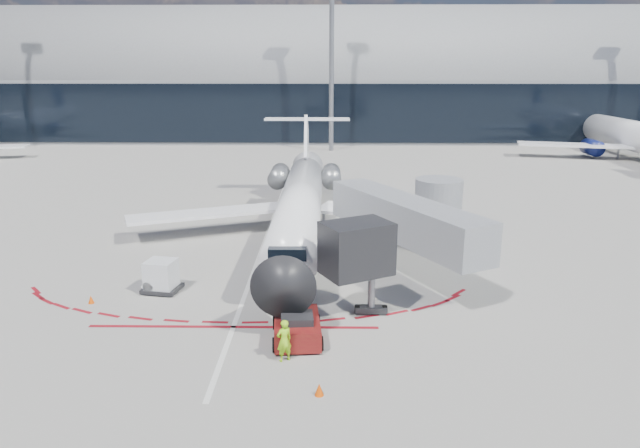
{
  "coord_description": "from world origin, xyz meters",
  "views": [
    {
      "loc": [
        4.53,
        -36.56,
        12.15
      ],
      "look_at": [
        4.05,
        -2.33,
        2.62
      ],
      "focal_mm": 32.0,
      "sensor_mm": 36.0,
      "label": 1
    }
  ],
  "objects_px": {
    "pushback_tug": "(297,327)",
    "ramp_worker": "(284,341)",
    "regional_jet": "(301,201)",
    "uld_container": "(161,276)"
  },
  "relations": [
    {
      "from": "ramp_worker",
      "to": "regional_jet",
      "type": "bearing_deg",
      "value": -120.6
    },
    {
      "from": "regional_jet",
      "to": "ramp_worker",
      "type": "xyz_separation_m",
      "value": [
        0.15,
        -18.52,
        -1.71
      ]
    },
    {
      "from": "pushback_tug",
      "to": "ramp_worker",
      "type": "xyz_separation_m",
      "value": [
        -0.44,
        -1.98,
        0.34
      ]
    },
    {
      "from": "pushback_tug",
      "to": "ramp_worker",
      "type": "height_order",
      "value": "ramp_worker"
    },
    {
      "from": "pushback_tug",
      "to": "uld_container",
      "type": "height_order",
      "value": "uld_container"
    },
    {
      "from": "regional_jet",
      "to": "uld_container",
      "type": "bearing_deg",
      "value": -123.67
    },
    {
      "from": "uld_container",
      "to": "ramp_worker",
      "type": "bearing_deg",
      "value": -35.6
    },
    {
      "from": "regional_jet",
      "to": "ramp_worker",
      "type": "bearing_deg",
      "value": -89.54
    },
    {
      "from": "ramp_worker",
      "to": "uld_container",
      "type": "height_order",
      "value": "ramp_worker"
    },
    {
      "from": "pushback_tug",
      "to": "uld_container",
      "type": "bearing_deg",
      "value": 139.32
    }
  ]
}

